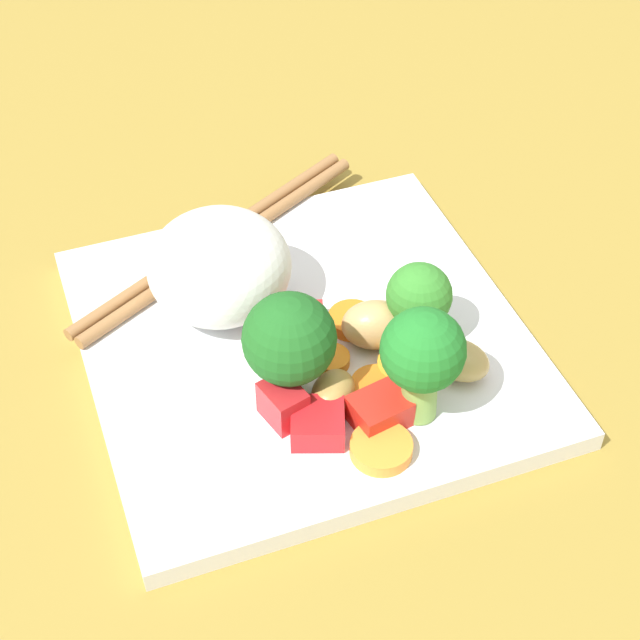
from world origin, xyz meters
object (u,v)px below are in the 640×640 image
square_plate (305,343)px  carrot_slice_1 (331,360)px  rice_mound (219,266)px  chopstick_pair (220,242)px  broccoli_floret_0 (423,355)px

square_plate → carrot_slice_1: carrot_slice_1 is taller
rice_mound → chopstick_pair: bearing=168.9°
square_plate → broccoli_floret_0: bearing=29.8°
rice_mound → chopstick_pair: rice_mound is taller
square_plate → rice_mound: bearing=-134.2°
carrot_slice_1 → broccoli_floret_0: bearing=35.6°
rice_mound → carrot_slice_1: size_ratio=3.87×
rice_mound → broccoli_floret_0: (10.70, 7.81, 1.19)cm
square_plate → rice_mound: (-3.69, -3.80, 3.61)cm
broccoli_floret_0 → carrot_slice_1: broccoli_floret_0 is taller
carrot_slice_1 → chopstick_pair: 11.91cm
square_plate → broccoli_floret_0: (7.00, 4.00, 4.80)cm
square_plate → carrot_slice_1: (2.46, 0.75, 0.92)cm
carrot_slice_1 → chopstick_pair: (-11.37, -3.54, 0.10)cm
square_plate → rice_mound: rice_mound is taller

